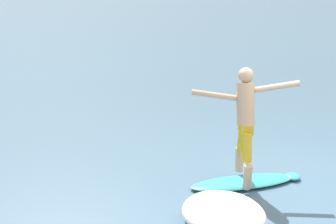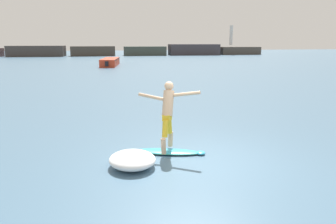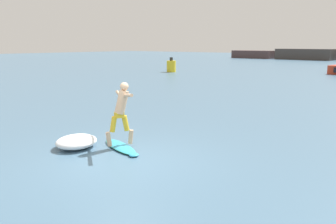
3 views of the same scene
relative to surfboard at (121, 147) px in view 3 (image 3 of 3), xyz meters
The scene contains 5 objects.
ground_plane 1.04m from the surfboard, 39.47° to the right, with size 200.00×200.00×0.00m, color #45667F.
surfboard is the anchor object (origin of this frame).
surfer 1.13m from the surfboard, 87.07° to the left, with size 1.53×0.99×1.83m.
channel_marker_buoy 26.75m from the surfboard, 125.03° to the left, with size 0.99×0.99×1.58m.
wave_foam_at_tail 1.31m from the surfboard, 143.89° to the right, with size 1.19×1.30×0.36m.
Camera 3 is at (5.99, -5.60, 2.98)m, focal length 35.00 mm.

